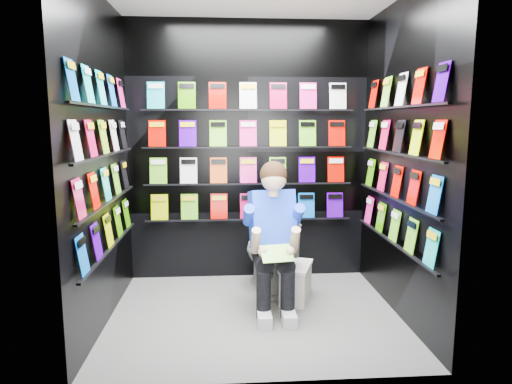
{
  "coord_description": "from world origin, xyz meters",
  "views": [
    {
      "loc": [
        -0.24,
        -3.61,
        1.61
      ],
      "look_at": [
        0.02,
        0.15,
        1.02
      ],
      "focal_mm": 32.0,
      "sensor_mm": 36.0,
      "label": 1
    }
  ],
  "objects": [
    {
      "name": "comics_right",
      "position": [
        1.17,
        0.0,
        1.31
      ],
      "size": [
        0.06,
        1.7,
        1.37
      ],
      "primitive_type": null,
      "color": "#D5430A",
      "rests_on": "wall_right"
    },
    {
      "name": "longbox",
      "position": [
        0.39,
        0.3,
        0.15
      ],
      "size": [
        0.35,
        0.46,
        0.31
      ],
      "primitive_type": "cube",
      "rotation": [
        0.0,
        0.0,
        -0.34
      ],
      "color": "white",
      "rests_on": "floor"
    },
    {
      "name": "longbox_lid",
      "position": [
        0.39,
        0.3,
        0.32
      ],
      "size": [
        0.37,
        0.48,
        0.03
      ],
      "primitive_type": "cube",
      "rotation": [
        0.0,
        0.0,
        -0.34
      ],
      "color": "white",
      "rests_on": "longbox"
    },
    {
      "name": "held_comic",
      "position": [
        0.16,
        -0.17,
        0.58
      ],
      "size": [
        0.27,
        0.19,
        0.11
      ],
      "primitive_type": "cube",
      "rotation": [
        -0.96,
        0.0,
        0.16
      ],
      "color": "green",
      "rests_on": "reader"
    },
    {
      "name": "wall_left",
      "position": [
        -1.2,
        0.0,
        1.3
      ],
      "size": [
        0.04,
        2.0,
        2.6
      ],
      "primitive_type": "cube",
      "color": "black",
      "rests_on": "floor"
    },
    {
      "name": "comics_left",
      "position": [
        -1.17,
        0.0,
        1.31
      ],
      "size": [
        0.06,
        1.7,
        1.37
      ],
      "primitive_type": null,
      "color": "#D5430A",
      "rests_on": "wall_left"
    },
    {
      "name": "toilet",
      "position": [
        0.16,
        0.56,
        0.37
      ],
      "size": [
        0.53,
        0.81,
        0.73
      ],
      "primitive_type": "imported",
      "rotation": [
        0.0,
        0.0,
        3.3
      ],
      "color": "white",
      "rests_on": "floor"
    },
    {
      "name": "reader",
      "position": [
        0.16,
        0.18,
        0.76
      ],
      "size": [
        0.62,
        0.82,
        1.38
      ],
      "primitive_type": null,
      "rotation": [
        0.0,
        0.0,
        0.16
      ],
      "color": "#0A35EC",
      "rests_on": "toilet"
    },
    {
      "name": "wall_right",
      "position": [
        1.2,
        0.0,
        1.3
      ],
      "size": [
        0.04,
        2.0,
        2.6
      ],
      "primitive_type": "cube",
      "color": "black",
      "rests_on": "floor"
    },
    {
      "name": "floor",
      "position": [
        0.0,
        0.0,
        0.0
      ],
      "size": [
        2.4,
        2.4,
        0.0
      ],
      "primitive_type": "plane",
      "color": "#575654",
      "rests_on": "ground"
    },
    {
      "name": "wall_back",
      "position": [
        0.0,
        1.0,
        1.3
      ],
      "size": [
        2.4,
        0.04,
        2.6
      ],
      "primitive_type": "cube",
      "color": "black",
      "rests_on": "floor"
    },
    {
      "name": "comics_back",
      "position": [
        0.0,
        0.97,
        1.31
      ],
      "size": [
        2.1,
        0.06,
        1.37
      ],
      "primitive_type": null,
      "color": "#D5430A",
      "rests_on": "wall_back"
    },
    {
      "name": "wall_front",
      "position": [
        0.0,
        -1.0,
        1.3
      ],
      "size": [
        2.4,
        0.04,
        2.6
      ],
      "primitive_type": "cube",
      "color": "black",
      "rests_on": "floor"
    }
  ]
}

